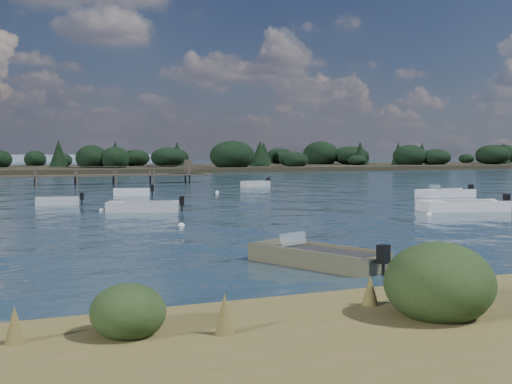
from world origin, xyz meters
name	(u,v)px	position (x,y,z in m)	size (l,w,h in m)	color
ground	(134,179)	(0.00, 60.00, 0.00)	(400.00, 400.00, 0.00)	#172936
dinghy_near_olive	(316,260)	(-8.13, -6.76, 0.16)	(3.37, 5.01, 1.22)	brown
tender_far_white	(132,193)	(-6.80, 28.49, 0.16)	(3.40, 1.87, 1.14)	silver
tender_far_grey	(57,203)	(-13.53, 20.98, 0.14)	(3.26, 1.47, 1.04)	#ABB1B3
tender_far_grey_b	(255,185)	(8.01, 37.01, 0.16)	(3.48, 1.91, 1.17)	#ABB1B3
dinghy_mid_white_a	(462,208)	(9.25, 6.57, 0.18)	(5.91, 3.19, 1.36)	silver
dinghy_mid_grey	(143,209)	(-9.19, 13.85, 0.16)	(4.78, 2.95, 1.19)	#ABB1B3
dinghy_mid_white_b	(445,195)	(16.42, 16.99, 0.17)	(5.13, 1.80, 1.28)	silver
buoy_b	(429,215)	(5.61, 5.15, 0.00)	(0.32, 0.32, 0.32)	white
buoy_c	(182,226)	(-9.13, 5.49, 0.00)	(0.32, 0.32, 0.32)	white
buoy_d	(496,202)	(16.12, 10.99, 0.00)	(0.32, 0.32, 0.32)	white
buoy_e	(217,193)	(0.96, 29.01, 0.00)	(0.32, 0.32, 0.32)	white
buoy_extra_a	(102,211)	(-11.47, 15.15, 0.00)	(0.32, 0.32, 0.32)	white
far_headland	(214,160)	(25.00, 100.00, 1.96)	(190.00, 40.00, 5.80)	black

